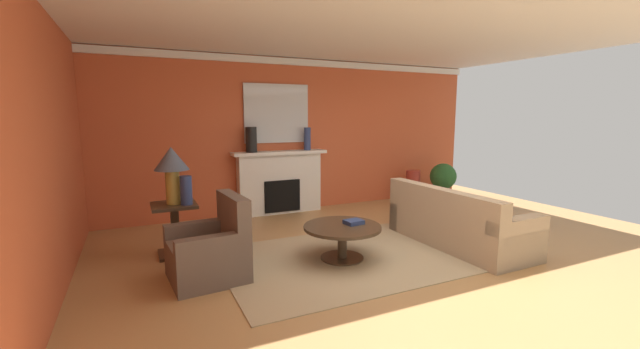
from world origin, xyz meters
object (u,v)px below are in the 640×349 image
object	(u,v)px
mantel_mirror	(277,114)
sofa	(456,225)
fireplace	(280,184)
vase_tall_corner	(413,186)
armchair_near_window	(211,252)
vase_mantel_left	(251,140)
vase_on_side_table	(186,190)
vase_mantel_right	(307,139)
side_table	(175,226)
potted_plant	(443,179)
table_lamp	(172,164)
coffee_table	(342,234)

from	to	relation	value
mantel_mirror	sofa	distance (m)	3.77
fireplace	vase_tall_corner	world-z (taller)	fireplace
fireplace	sofa	xyz separation A→B (m)	(1.64, -2.88, -0.27)
armchair_near_window	vase_mantel_left	size ratio (longest dim) A/B	2.08
mantel_mirror	armchair_near_window	distance (m)	3.58
sofa	vase_on_side_table	xyz separation A→B (m)	(-3.53, 1.18, 0.59)
armchair_near_window	vase_tall_corner	xyz separation A→B (m)	(4.68, 2.27, 0.03)
vase_mantel_left	fireplace	bearing A→B (deg)	5.14
vase_on_side_table	vase_mantel_right	bearing A→B (deg)	34.15
armchair_near_window	side_table	xyz separation A→B (m)	(-0.29, 0.98, 0.09)
vase_on_side_table	potted_plant	distance (m)	5.55
side_table	vase_mantel_right	world-z (taller)	vase_mantel_right
vase_on_side_table	vase_mantel_left	bearing A→B (deg)	50.98
vase_tall_corner	potted_plant	size ratio (longest dim) A/B	0.82
armchair_near_window	vase_mantel_left	bearing A→B (deg)	64.45
sofa	vase_tall_corner	xyz separation A→B (m)	(1.28, 2.58, 0.04)
sofa	vase_mantel_left	xyz separation A→B (m)	(-2.19, 2.83, 1.12)
vase_mantel_left	table_lamp	bearing A→B (deg)	-134.17
vase_on_side_table	armchair_near_window	bearing A→B (deg)	-81.00
coffee_table	vase_on_side_table	xyz separation A→B (m)	(-1.78, 0.98, 0.55)
vase_on_side_table	coffee_table	bearing A→B (deg)	-28.82
sofa	vase_mantel_right	distance (m)	3.23
armchair_near_window	coffee_table	world-z (taller)	armchair_near_window
armchair_near_window	potted_plant	xyz separation A→B (m)	(5.28, 2.01, 0.19)
fireplace	potted_plant	size ratio (longest dim) A/B	2.16
mantel_mirror	armchair_near_window	world-z (taller)	mantel_mirror
table_lamp	vase_tall_corner	size ratio (longest dim) A/B	1.10
sofa	vase_mantel_right	size ratio (longest dim) A/B	4.85
coffee_table	vase_mantel_left	bearing A→B (deg)	99.42
mantel_mirror	table_lamp	distance (m)	2.74
mantel_mirror	side_table	world-z (taller)	mantel_mirror
armchair_near_window	vase_mantel_right	distance (m)	3.59
coffee_table	vase_on_side_table	size ratio (longest dim) A/B	2.65
mantel_mirror	sofa	world-z (taller)	mantel_mirror
fireplace	side_table	xyz separation A→B (m)	(-2.04, -1.59, -0.16)
table_lamp	side_table	bearing A→B (deg)	90.00
armchair_near_window	table_lamp	distance (m)	1.38
vase_mantel_right	vase_mantel_left	size ratio (longest dim) A/B	0.95
fireplace	vase_mantel_right	bearing A→B (deg)	-5.14
sofa	potted_plant	xyz separation A→B (m)	(1.88, 2.32, 0.19)
mantel_mirror	coffee_table	bearing A→B (deg)	-92.30
sofa	vase_tall_corner	distance (m)	2.89
mantel_mirror	side_table	bearing A→B (deg)	-140.12
side_table	vase_on_side_table	world-z (taller)	vase_on_side_table
mantel_mirror	coffee_table	world-z (taller)	mantel_mirror
sofa	coffee_table	xyz separation A→B (m)	(-1.75, 0.20, 0.04)
vase_tall_corner	vase_on_side_table	size ratio (longest dim) A/B	1.81
armchair_near_window	vase_tall_corner	distance (m)	5.20
side_table	table_lamp	size ratio (longest dim) A/B	0.93
armchair_near_window	mantel_mirror	bearing A→B (deg)	56.89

